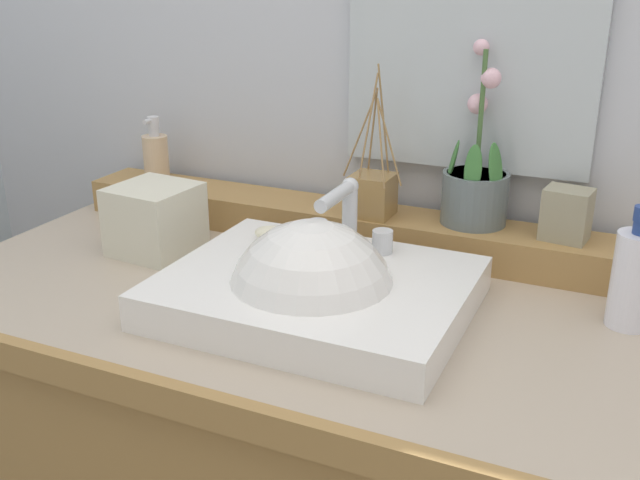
{
  "coord_description": "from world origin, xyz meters",
  "views": [
    {
      "loc": [
        0.42,
        -0.92,
        1.35
      ],
      "look_at": [
        0.01,
        -0.01,
        0.96
      ],
      "focal_mm": 41.4,
      "sensor_mm": 36.0,
      "label": 1
    }
  ],
  "objects_px": {
    "soap_bar": "(275,234)",
    "reed_diffuser": "(375,194)",
    "lotion_bottle": "(634,277)",
    "trinket_box": "(567,214)",
    "potted_plant": "(475,187)",
    "soap_dispenser": "(156,156)",
    "sink_basin": "(314,299)",
    "tissue_box": "(155,219)"
  },
  "relations": [
    {
      "from": "sink_basin",
      "to": "reed_diffuser",
      "type": "height_order",
      "value": "reed_diffuser"
    },
    {
      "from": "lotion_bottle",
      "to": "soap_bar",
      "type": "bearing_deg",
      "value": -175.86
    },
    {
      "from": "soap_dispenser",
      "to": "soap_bar",
      "type": "bearing_deg",
      "value": -26.99
    },
    {
      "from": "reed_diffuser",
      "to": "tissue_box",
      "type": "relative_size",
      "value": 1.99
    },
    {
      "from": "sink_basin",
      "to": "tissue_box",
      "type": "xyz_separation_m",
      "value": [
        -0.35,
        0.1,
        0.04
      ]
    },
    {
      "from": "soap_dispenser",
      "to": "trinket_box",
      "type": "distance_m",
      "value": 0.78
    },
    {
      "from": "soap_bar",
      "to": "tissue_box",
      "type": "bearing_deg",
      "value": -178.77
    },
    {
      "from": "reed_diffuser",
      "to": "tissue_box",
      "type": "height_order",
      "value": "reed_diffuser"
    },
    {
      "from": "reed_diffuser",
      "to": "lotion_bottle",
      "type": "relative_size",
      "value": 1.48
    },
    {
      "from": "reed_diffuser",
      "to": "lotion_bottle",
      "type": "xyz_separation_m",
      "value": [
        0.42,
        -0.12,
        -0.03
      ]
    },
    {
      "from": "lotion_bottle",
      "to": "tissue_box",
      "type": "distance_m",
      "value": 0.76
    },
    {
      "from": "lotion_bottle",
      "to": "soap_dispenser",
      "type": "bearing_deg",
      "value": 170.73
    },
    {
      "from": "reed_diffuser",
      "to": "tissue_box",
      "type": "distance_m",
      "value": 0.38
    },
    {
      "from": "soap_bar",
      "to": "potted_plant",
      "type": "bearing_deg",
      "value": 35.96
    },
    {
      "from": "potted_plant",
      "to": "trinket_box",
      "type": "distance_m",
      "value": 0.15
    },
    {
      "from": "potted_plant",
      "to": "trinket_box",
      "type": "xyz_separation_m",
      "value": [
        0.15,
        -0.02,
        -0.02
      ]
    },
    {
      "from": "trinket_box",
      "to": "tissue_box",
      "type": "distance_m",
      "value": 0.68
    },
    {
      "from": "soap_dispenser",
      "to": "tissue_box",
      "type": "relative_size",
      "value": 0.99
    },
    {
      "from": "potted_plant",
      "to": "lotion_bottle",
      "type": "relative_size",
      "value": 1.71
    },
    {
      "from": "reed_diffuser",
      "to": "trinket_box",
      "type": "bearing_deg",
      "value": 3.01
    },
    {
      "from": "potted_plant",
      "to": "lotion_bottle",
      "type": "distance_m",
      "value": 0.31
    },
    {
      "from": "soap_dispenser",
      "to": "trinket_box",
      "type": "relative_size",
      "value": 1.55
    },
    {
      "from": "trinket_box",
      "to": "lotion_bottle",
      "type": "distance_m",
      "value": 0.18
    },
    {
      "from": "potted_plant",
      "to": "reed_diffuser",
      "type": "xyz_separation_m",
      "value": [
        -0.16,
        -0.03,
        -0.02
      ]
    },
    {
      "from": "soap_dispenser",
      "to": "lotion_bottle",
      "type": "bearing_deg",
      "value": -9.27
    },
    {
      "from": "trinket_box",
      "to": "lotion_bottle",
      "type": "relative_size",
      "value": 0.48
    },
    {
      "from": "soap_bar",
      "to": "reed_diffuser",
      "type": "relative_size",
      "value": 0.27
    },
    {
      "from": "sink_basin",
      "to": "trinket_box",
      "type": "relative_size",
      "value": 5.17
    },
    {
      "from": "sink_basin",
      "to": "trinket_box",
      "type": "bearing_deg",
      "value": 43.19
    },
    {
      "from": "trinket_box",
      "to": "soap_bar",
      "type": "bearing_deg",
      "value": -149.3
    },
    {
      "from": "soap_bar",
      "to": "trinket_box",
      "type": "distance_m",
      "value": 0.46
    },
    {
      "from": "sink_basin",
      "to": "tissue_box",
      "type": "distance_m",
      "value": 0.36
    },
    {
      "from": "soap_dispenser",
      "to": "reed_diffuser",
      "type": "bearing_deg",
      "value": -2.59
    },
    {
      "from": "lotion_bottle",
      "to": "potted_plant",
      "type": "bearing_deg",
      "value": 148.56
    },
    {
      "from": "soap_dispenser",
      "to": "lotion_bottle",
      "type": "relative_size",
      "value": 0.74
    },
    {
      "from": "potted_plant",
      "to": "reed_diffuser",
      "type": "height_order",
      "value": "potted_plant"
    },
    {
      "from": "sink_basin",
      "to": "soap_dispenser",
      "type": "bearing_deg",
      "value": 148.84
    },
    {
      "from": "tissue_box",
      "to": "potted_plant",
      "type": "bearing_deg",
      "value": 21.95
    },
    {
      "from": "tissue_box",
      "to": "soap_bar",
      "type": "bearing_deg",
      "value": 1.23
    },
    {
      "from": "tissue_box",
      "to": "sink_basin",
      "type": "bearing_deg",
      "value": -16.18
    },
    {
      "from": "soap_dispenser",
      "to": "tissue_box",
      "type": "distance_m",
      "value": 0.24
    },
    {
      "from": "trinket_box",
      "to": "lotion_bottle",
      "type": "xyz_separation_m",
      "value": [
        0.11,
        -0.14,
        -0.03
      ]
    }
  ]
}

